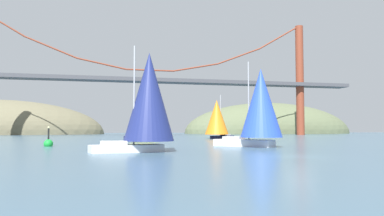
{
  "coord_description": "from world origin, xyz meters",
  "views": [
    {
      "loc": [
        -14.41,
        -25.97,
        2.09
      ],
      "look_at": [
        0.0,
        35.37,
        5.63
      ],
      "focal_mm": 35.02,
      "sensor_mm": 36.0,
      "label": 1
    }
  ],
  "objects_px": {
    "sailboat_orange_sail": "(217,118)",
    "sailboat_navy_sail": "(148,99)",
    "channel_buoy": "(48,143)",
    "sailboat_yellow_sail": "(144,115)",
    "sailboat_blue_spinnaker": "(260,105)"
  },
  "relations": [
    {
      "from": "sailboat_yellow_sail",
      "to": "sailboat_orange_sail",
      "type": "bearing_deg",
      "value": 31.05
    },
    {
      "from": "sailboat_orange_sail",
      "to": "channel_buoy",
      "type": "bearing_deg",
      "value": -135.62
    },
    {
      "from": "sailboat_yellow_sail",
      "to": "channel_buoy",
      "type": "height_order",
      "value": "sailboat_yellow_sail"
    },
    {
      "from": "sailboat_navy_sail",
      "to": "channel_buoy",
      "type": "bearing_deg",
      "value": 128.2
    },
    {
      "from": "sailboat_yellow_sail",
      "to": "channel_buoy",
      "type": "relative_size",
      "value": 3.86
    },
    {
      "from": "sailboat_blue_spinnaker",
      "to": "sailboat_navy_sail",
      "type": "bearing_deg",
      "value": -156.04
    },
    {
      "from": "sailboat_yellow_sail",
      "to": "sailboat_blue_spinnaker",
      "type": "distance_m",
      "value": 28.78
    },
    {
      "from": "sailboat_blue_spinnaker",
      "to": "channel_buoy",
      "type": "bearing_deg",
      "value": 163.61
    },
    {
      "from": "sailboat_blue_spinnaker",
      "to": "sailboat_orange_sail",
      "type": "bearing_deg",
      "value": 80.68
    },
    {
      "from": "sailboat_navy_sail",
      "to": "channel_buoy",
      "type": "xyz_separation_m",
      "value": [
        -10.45,
        13.28,
        -4.49
      ]
    },
    {
      "from": "sailboat_orange_sail",
      "to": "channel_buoy",
      "type": "xyz_separation_m",
      "value": [
        -30.32,
        -29.67,
        -4.1
      ]
    },
    {
      "from": "sailboat_blue_spinnaker",
      "to": "channel_buoy",
      "type": "height_order",
      "value": "sailboat_blue_spinnaker"
    },
    {
      "from": "channel_buoy",
      "to": "sailboat_yellow_sail",
      "type": "bearing_deg",
      "value": 55.35
    },
    {
      "from": "sailboat_orange_sail",
      "to": "channel_buoy",
      "type": "height_order",
      "value": "sailboat_orange_sail"
    },
    {
      "from": "sailboat_orange_sail",
      "to": "sailboat_navy_sail",
      "type": "bearing_deg",
      "value": -114.83
    }
  ]
}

